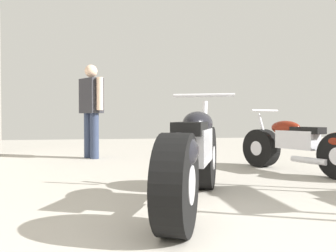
# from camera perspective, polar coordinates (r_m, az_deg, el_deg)

# --- Properties ---
(ground_plane) EXTENTS (16.52, 16.52, 0.00)m
(ground_plane) POSITION_cam_1_polar(r_m,az_deg,el_deg) (3.91, 2.61, -9.46)
(ground_plane) COLOR #A8A399
(motorcycle_maroon_cruiser) EXTENTS (1.03, 2.01, 0.98)m
(motorcycle_maroon_cruiser) POSITION_cam_1_polar(r_m,az_deg,el_deg) (2.78, 4.20, -5.21)
(motorcycle_maroon_cruiser) COLOR black
(motorcycle_maroon_cruiser) RESTS_ON ground_plane
(motorcycle_black_naked) EXTENTS (0.92, 1.78, 0.86)m
(motorcycle_black_naked) POSITION_cam_1_polar(r_m,az_deg,el_deg) (4.88, 21.17, -3.20)
(motorcycle_black_naked) COLOR black
(motorcycle_black_naked) RESTS_ON ground_plane
(mechanic_in_blue) EXTENTS (0.48, 0.62, 1.70)m
(mechanic_in_blue) POSITION_cam_1_polar(r_m,az_deg,el_deg) (6.33, -12.76, 3.37)
(mechanic_in_blue) COLOR #2D3851
(mechanic_in_blue) RESTS_ON ground_plane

